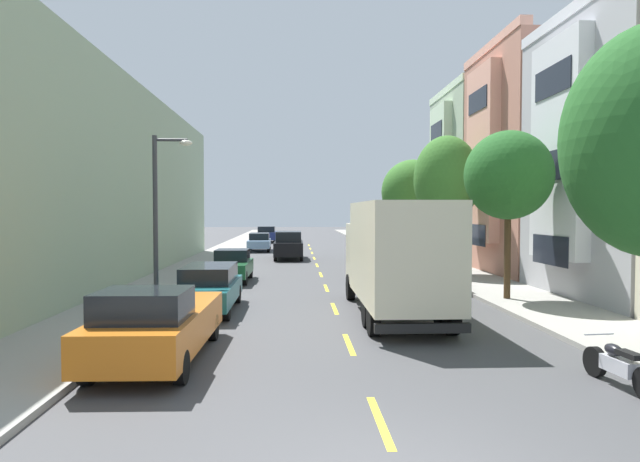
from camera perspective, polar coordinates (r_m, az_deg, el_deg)
name	(u,v)px	position (r m, az deg, el deg)	size (l,w,h in m)	color
ground_plane	(315,261)	(36.63, -0.50, -3.14)	(160.00, 160.00, 0.00)	#424244
sidewalk_left	(204,263)	(35.08, -12.07, -3.30)	(3.20, 120.00, 0.14)	#99968E
sidewalk_right	(427,262)	(35.62, 11.13, -3.21)	(3.20, 120.00, 0.14)	#99968E
lane_centerline_dashes	(319,269)	(31.16, -0.13, -4.05)	(0.14, 47.20, 0.01)	yellow
townhouse_third_terracotta	(596,164)	(32.36, 26.93, 6.29)	(12.47, 8.07, 12.06)	#B27560
townhouse_fourth_sage	(520,178)	(39.49, 20.17, 5.25)	(11.19, 8.07, 11.60)	#99AD8E
apartment_block_opposite	(34,182)	(29.23, -27.72, 4.54)	(10.00, 36.00, 9.41)	#99AD8E
street_tree_second	(508,176)	(21.01, 19.10, 5.50)	(3.16, 3.16, 6.11)	#47331E
street_tree_third	(446,180)	(28.70, 13.09, 5.26)	(3.34, 3.34, 7.05)	#47331E
street_tree_farthest	(412,192)	(36.55, 9.64, 4.07)	(4.07, 4.07, 6.60)	#47331E
street_lamp	(160,205)	(19.34, -16.35, 2.62)	(1.35, 0.28, 5.76)	#38383D
delivery_box_truck	(395,253)	(17.24, 7.89, -2.30)	(2.41, 8.06, 3.60)	beige
parked_hatchback_forest	(232,266)	(26.18, -9.24, -3.58)	(1.78, 4.02, 1.50)	#194C28
parked_pickup_navy	(267,235)	(58.82, -5.54, -0.38)	(2.08, 5.33, 1.73)	navy
parked_hatchback_silver	(375,248)	(38.73, 5.76, -1.74)	(1.82, 4.03, 1.50)	#B2B5BA
parked_pickup_charcoal	(424,267)	(24.80, 10.78, -3.74)	(2.11, 5.34, 1.73)	#333338
parked_wagon_sky	(259,241)	(45.96, -6.36, -1.09)	(1.92, 4.74, 1.50)	#7A9EC6
parked_pickup_orange	(157,324)	(12.72, -16.69, -9.33)	(2.10, 5.34, 1.73)	orange
parked_wagon_teal	(208,287)	(18.65, -11.59, -5.73)	(1.83, 4.70, 1.50)	#195B60
moving_black_sedan	(289,245)	(37.95, -3.30, -1.47)	(1.95, 4.80, 1.93)	black
parked_motorcycle	(619,366)	(11.96, 28.81, -12.28)	(0.62, 2.05, 0.90)	black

